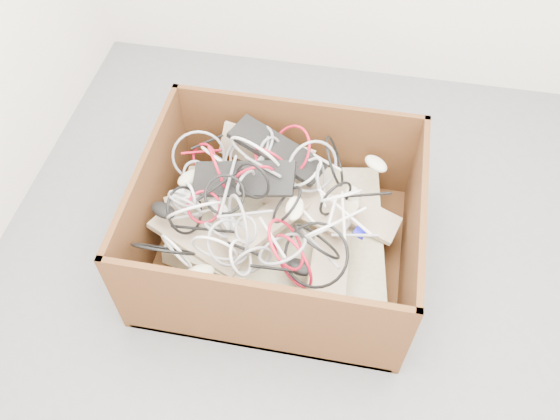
% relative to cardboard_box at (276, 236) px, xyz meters
% --- Properties ---
extents(ground, '(3.00, 3.00, 0.00)m').
position_rel_cardboard_box_xyz_m(ground, '(0.24, -0.16, -0.14)').
color(ground, '#57575A').
rests_on(ground, ground).
extents(room_shell, '(3.04, 3.04, 2.50)m').
position_rel_cardboard_box_xyz_m(room_shell, '(0.24, -0.16, 1.11)').
color(room_shell, silver).
rests_on(room_shell, ground).
extents(cardboard_box, '(1.12, 0.93, 0.51)m').
position_rel_cardboard_box_xyz_m(cardboard_box, '(0.00, 0.00, 0.00)').
color(cardboard_box, '#3A230E').
rests_on(cardboard_box, ground).
extents(keyboard_pile, '(1.05, 0.84, 0.39)m').
position_rel_cardboard_box_xyz_m(keyboard_pile, '(-0.02, 0.04, 0.15)').
color(keyboard_pile, tan).
rests_on(keyboard_pile, cardboard_box).
extents(mice_scatter, '(0.95, 0.78, 0.21)m').
position_rel_cardboard_box_xyz_m(mice_scatter, '(-0.03, -0.01, 0.22)').
color(mice_scatter, beige).
rests_on(mice_scatter, keyboard_pile).
extents(power_strip_left, '(0.30, 0.13, 0.12)m').
position_rel_cardboard_box_xyz_m(power_strip_left, '(-0.30, 0.01, 0.23)').
color(power_strip_left, silver).
rests_on(power_strip_left, keyboard_pile).
extents(power_strip_right, '(0.22, 0.22, 0.09)m').
position_rel_cardboard_box_xyz_m(power_strip_right, '(-0.17, -0.10, 0.18)').
color(power_strip_right, silver).
rests_on(power_strip_right, keyboard_pile).
extents(vga_plug, '(0.06, 0.05, 0.03)m').
position_rel_cardboard_box_xyz_m(vga_plug, '(0.35, -0.06, 0.21)').
color(vga_plug, '#0D0BB2').
rests_on(vga_plug, keyboard_pile).
extents(cable_tangle, '(1.01, 0.83, 0.44)m').
position_rel_cardboard_box_xyz_m(cable_tangle, '(-0.08, -0.02, 0.27)').
color(cable_tangle, black).
rests_on(cable_tangle, keyboard_pile).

